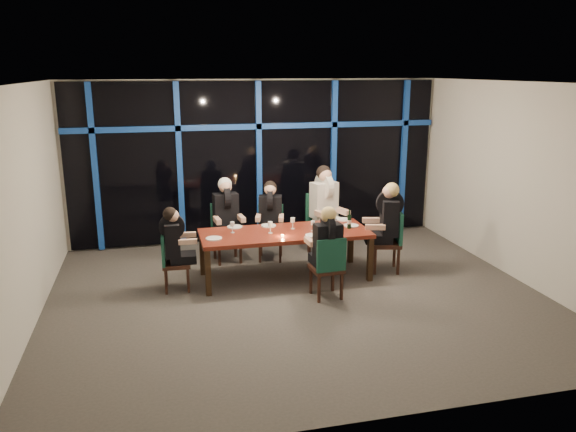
# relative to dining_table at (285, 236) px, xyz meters

# --- Properties ---
(room) EXTENTS (7.04, 7.00, 3.02)m
(room) POSITION_rel_dining_table_xyz_m (0.00, -0.80, 1.34)
(room) COLOR #514C47
(room) RESTS_ON ground
(window_wall) EXTENTS (6.86, 0.43, 2.94)m
(window_wall) POSITION_rel_dining_table_xyz_m (0.01, 2.13, 0.87)
(window_wall) COLOR black
(window_wall) RESTS_ON ground
(dining_table) EXTENTS (2.60, 1.00, 0.75)m
(dining_table) POSITION_rel_dining_table_xyz_m (0.00, 0.00, 0.00)
(dining_table) COLOR maroon
(dining_table) RESTS_ON ground
(chair_far_left) EXTENTS (0.50, 0.50, 0.98)m
(chair_far_left) POSITION_rel_dining_table_xyz_m (-0.78, 1.07, -0.13)
(chair_far_left) COLOR black
(chair_far_left) RESTS_ON ground
(chair_far_mid) EXTENTS (0.53, 0.53, 0.93)m
(chair_far_mid) POSITION_rel_dining_table_xyz_m (-0.02, 0.99, -0.16)
(chair_far_mid) COLOR black
(chair_far_mid) RESTS_ON ground
(chair_far_right) EXTENTS (0.62, 0.62, 1.07)m
(chair_far_right) POSITION_rel_dining_table_xyz_m (0.93, 1.07, -0.08)
(chair_far_right) COLOR black
(chair_far_right) RESTS_ON ground
(chair_end_left) EXTENTS (0.41, 0.41, 0.86)m
(chair_end_left) POSITION_rel_dining_table_xyz_m (-1.74, -0.10, -0.20)
(chair_end_left) COLOR black
(chair_end_left) RESTS_ON ground
(chair_end_right) EXTENTS (0.56, 0.56, 0.99)m
(chair_end_right) POSITION_rel_dining_table_xyz_m (1.73, -0.10, -0.13)
(chair_end_right) COLOR black
(chair_end_right) RESTS_ON ground
(chair_near_mid) EXTENTS (0.45, 0.45, 0.92)m
(chair_near_mid) POSITION_rel_dining_table_xyz_m (0.40, -0.97, -0.17)
(chair_near_mid) COLOR black
(chair_near_mid) RESTS_ON ground
(diner_far_left) EXTENTS (0.51, 0.63, 0.95)m
(diner_far_left) POSITION_rel_dining_table_xyz_m (-0.77, 0.99, 0.25)
(diner_far_left) COLOR black
(diner_far_left) RESTS_ON ground
(diner_far_mid) EXTENTS (0.53, 0.63, 0.90)m
(diner_far_mid) POSITION_rel_dining_table_xyz_m (-0.04, 0.91, 0.21)
(diner_far_mid) COLOR black
(diner_far_mid) RESTS_ON ground
(diner_far_right) EXTENTS (0.62, 0.73, 1.04)m
(diner_far_right) POSITION_rel_dining_table_xyz_m (0.95, 0.98, 0.34)
(diner_far_right) COLOR silver
(diner_far_right) RESTS_ON ground
(diner_end_left) EXTENTS (0.54, 0.44, 0.84)m
(diner_end_left) POSITION_rel_dining_table_xyz_m (-1.67, -0.10, 0.14)
(diner_end_left) COLOR black
(diner_end_left) RESTS_ON ground
(diner_end_right) EXTENTS (0.67, 0.56, 0.97)m
(diner_end_right) POSITION_rel_dining_table_xyz_m (1.65, -0.08, 0.26)
(diner_end_right) COLOR black
(diner_end_right) RESTS_ON ground
(diner_near_mid) EXTENTS (0.47, 0.58, 0.89)m
(diner_near_mid) POSITION_rel_dining_table_xyz_m (0.39, -0.89, 0.20)
(diner_near_mid) COLOR black
(diner_near_mid) RESTS_ON ground
(plate_far_left) EXTENTS (0.24, 0.24, 0.01)m
(plate_far_left) POSITION_rel_dining_table_xyz_m (-0.72, 0.43, 0.08)
(plate_far_left) COLOR white
(plate_far_left) RESTS_ON dining_table
(plate_far_mid) EXTENTS (0.24, 0.24, 0.01)m
(plate_far_mid) POSITION_rel_dining_table_xyz_m (-0.18, 0.37, 0.08)
(plate_far_mid) COLOR white
(plate_far_mid) RESTS_ON dining_table
(plate_far_right) EXTENTS (0.24, 0.24, 0.01)m
(plate_far_right) POSITION_rel_dining_table_xyz_m (1.11, 0.44, 0.08)
(plate_far_right) COLOR white
(plate_far_right) RESTS_ON dining_table
(plate_end_left) EXTENTS (0.24, 0.24, 0.01)m
(plate_end_left) POSITION_rel_dining_table_xyz_m (-1.11, -0.12, 0.08)
(plate_end_left) COLOR white
(plate_end_left) RESTS_ON dining_table
(plate_end_right) EXTENTS (0.24, 0.24, 0.01)m
(plate_end_right) POSITION_rel_dining_table_xyz_m (1.10, 0.06, 0.08)
(plate_end_right) COLOR white
(plate_end_right) RESTS_ON dining_table
(plate_near_mid) EXTENTS (0.24, 0.24, 0.01)m
(plate_near_mid) POSITION_rel_dining_table_xyz_m (0.36, -0.33, 0.08)
(plate_near_mid) COLOR white
(plate_near_mid) RESTS_ON dining_table
(wine_bottle) EXTENTS (0.07, 0.07, 0.30)m
(wine_bottle) POSITION_rel_dining_table_xyz_m (1.02, -0.06, 0.18)
(wine_bottle) COLOR black
(wine_bottle) RESTS_ON dining_table
(water_pitcher) EXTENTS (0.13, 0.12, 0.21)m
(water_pitcher) POSITION_rel_dining_table_xyz_m (0.71, -0.16, 0.18)
(water_pitcher) COLOR silver
(water_pitcher) RESTS_ON dining_table
(tea_light) EXTENTS (0.04, 0.04, 0.03)m
(tea_light) POSITION_rel_dining_table_xyz_m (-0.09, -0.25, 0.08)
(tea_light) COLOR #FFAD4C
(tea_light) RESTS_ON dining_table
(wine_glass_a) EXTENTS (0.07, 0.07, 0.18)m
(wine_glass_a) POSITION_rel_dining_table_xyz_m (-0.24, -0.03, 0.20)
(wine_glass_a) COLOR silver
(wine_glass_a) RESTS_ON dining_table
(wine_glass_b) EXTENTS (0.07, 0.07, 0.18)m
(wine_glass_b) POSITION_rel_dining_table_xyz_m (0.16, 0.13, 0.20)
(wine_glass_b) COLOR silver
(wine_glass_b) RESTS_ON dining_table
(wine_glass_c) EXTENTS (0.06, 0.06, 0.16)m
(wine_glass_c) POSITION_rel_dining_table_xyz_m (0.43, -0.06, 0.18)
(wine_glass_c) COLOR silver
(wine_glass_c) RESTS_ON dining_table
(wine_glass_d) EXTENTS (0.07, 0.07, 0.17)m
(wine_glass_d) POSITION_rel_dining_table_xyz_m (-0.79, 0.13, 0.19)
(wine_glass_d) COLOR white
(wine_glass_d) RESTS_ON dining_table
(wine_glass_e) EXTENTS (0.07, 0.07, 0.17)m
(wine_glass_e) POSITION_rel_dining_table_xyz_m (0.81, 0.09, 0.19)
(wine_glass_e) COLOR silver
(wine_glass_e) RESTS_ON dining_table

